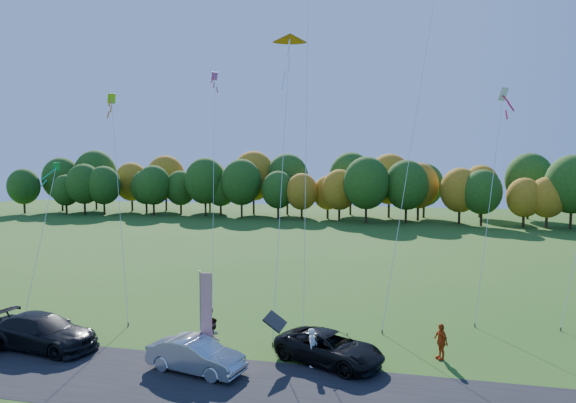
% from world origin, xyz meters
% --- Properties ---
extents(ground, '(160.00, 160.00, 0.00)m').
position_xyz_m(ground, '(0.00, 0.00, 0.00)').
color(ground, '#1F4D14').
extents(asphalt_strip, '(90.00, 6.00, 0.01)m').
position_xyz_m(asphalt_strip, '(0.00, -4.00, 0.01)').
color(asphalt_strip, black).
rests_on(asphalt_strip, ground).
extents(tree_line, '(116.00, 12.00, 10.00)m').
position_xyz_m(tree_line, '(0.00, 55.00, 0.00)').
color(tree_line, '#1E4711').
rests_on(tree_line, ground).
extents(black_suv, '(5.78, 4.36, 1.46)m').
position_xyz_m(black_suv, '(3.47, -0.50, 0.73)').
color(black_suv, black).
rests_on(black_suv, ground).
extents(silver_sedan, '(4.78, 2.55, 1.50)m').
position_xyz_m(silver_sedan, '(-2.24, -2.79, 0.75)').
color(silver_sedan, '#B3B4B8').
rests_on(silver_sedan, ground).
extents(dark_truck_a, '(6.16, 3.17, 1.71)m').
position_xyz_m(dark_truck_a, '(-10.89, -1.86, 0.85)').
color(dark_truck_a, black).
rests_on(dark_truck_a, ground).
extents(person_tailgate_a, '(0.54, 0.72, 1.78)m').
position_xyz_m(person_tailgate_a, '(2.77, -1.07, 0.89)').
color(person_tailgate_a, silver).
rests_on(person_tailgate_a, ground).
extents(person_tailgate_b, '(0.73, 0.93, 1.89)m').
position_xyz_m(person_tailgate_b, '(-2.12, -0.93, 0.94)').
color(person_tailgate_b, gray).
rests_on(person_tailgate_b, ground).
extents(person_east, '(0.87, 1.09, 1.73)m').
position_xyz_m(person_east, '(8.58, 1.14, 0.86)').
color(person_east, '#BD4311').
rests_on(person_east, ground).
extents(feather_flag, '(0.58, 0.14, 4.40)m').
position_xyz_m(feather_flag, '(-2.17, -1.83, 2.70)').
color(feather_flag, '#999999').
rests_on(feather_flag, ground).
extents(kite_delta_blue, '(3.60, 10.00, 30.88)m').
position_xyz_m(kite_delta_blue, '(0.77, 7.85, 15.86)').
color(kite_delta_blue, '#4C3F33').
rests_on(kite_delta_blue, ground).
extents(kite_parafoil_orange, '(5.44, 12.41, 26.19)m').
position_xyz_m(kite_parafoil_orange, '(7.48, 10.08, 12.92)').
color(kite_parafoil_orange, '#4C3F33').
rests_on(kite_parafoil_orange, ground).
extents(kite_delta_red, '(2.22, 8.42, 18.35)m').
position_xyz_m(kite_delta_red, '(-0.12, 5.12, 9.67)').
color(kite_delta_red, '#4C3F33').
rests_on(kite_delta_red, ground).
extents(kite_diamond_yellow, '(5.34, 7.24, 14.39)m').
position_xyz_m(kite_diamond_yellow, '(-10.90, 5.54, 6.96)').
color(kite_diamond_yellow, '#4C3F33').
rests_on(kite_diamond_yellow, ground).
extents(kite_diamond_green, '(0.92, 4.40, 9.55)m').
position_xyz_m(kite_diamond_green, '(-15.59, 4.25, 4.88)').
color(kite_diamond_green, '#4C3F33').
rests_on(kite_diamond_green, ground).
extents(kite_diamond_white, '(2.68, 5.74, 14.44)m').
position_xyz_m(kite_diamond_white, '(11.80, 8.99, 6.99)').
color(kite_diamond_white, '#4C3F33').
rests_on(kite_diamond_white, ground).
extents(kite_diamond_pink, '(3.39, 8.85, 16.50)m').
position_xyz_m(kite_diamond_pink, '(-6.29, 10.13, 8.05)').
color(kite_diamond_pink, '#4C3F33').
rests_on(kite_diamond_pink, ground).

